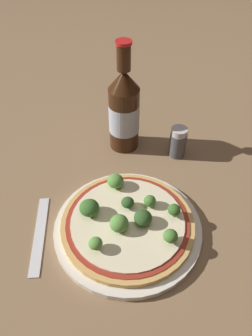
{
  "coord_description": "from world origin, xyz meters",
  "views": [
    {
      "loc": [
        -0.04,
        -0.33,
        0.49
      ],
      "look_at": [
        0.02,
        0.1,
        0.06
      ],
      "focal_mm": 35.0,
      "sensor_mm": 36.0,
      "label": 1
    }
  ],
  "objects_px": {
    "pepper_shaker": "(178,142)",
    "fork": "(39,234)",
    "pizza": "(128,223)",
    "beer_bottle": "(124,110)"
  },
  "relations": [
    {
      "from": "beer_bottle",
      "to": "pepper_shaker",
      "type": "bearing_deg",
      "value": -25.06
    },
    {
      "from": "pepper_shaker",
      "to": "fork",
      "type": "relative_size",
      "value": 0.42
    },
    {
      "from": "pepper_shaker",
      "to": "fork",
      "type": "bearing_deg",
      "value": -149.81
    },
    {
      "from": "pizza",
      "to": "pepper_shaker",
      "type": "height_order",
      "value": "pepper_shaker"
    },
    {
      "from": "pizza",
      "to": "fork",
      "type": "distance_m",
      "value": 0.16
    },
    {
      "from": "beer_bottle",
      "to": "pepper_shaker",
      "type": "relative_size",
      "value": 3.45
    },
    {
      "from": "pizza",
      "to": "beer_bottle",
      "type": "bearing_deg",
      "value": 83.01
    },
    {
      "from": "pizza",
      "to": "beer_bottle",
      "type": "distance_m",
      "value": 0.25
    },
    {
      "from": "pizza",
      "to": "beer_bottle",
      "type": "xyz_separation_m",
      "value": [
        0.03,
        0.23,
        0.07
      ]
    },
    {
      "from": "pizza",
      "to": "pepper_shaker",
      "type": "xyz_separation_m",
      "value": [
        0.14,
        0.18,
        0.02
      ]
    }
  ]
}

